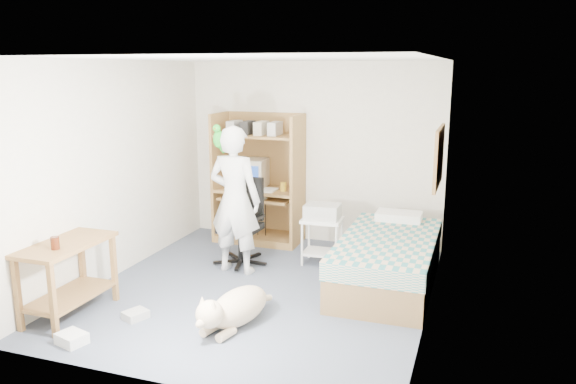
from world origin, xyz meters
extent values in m
plane|color=#4B5566|center=(0.00, 0.00, 0.00)|extent=(4.00, 4.00, 0.00)
cube|color=silver|center=(0.00, 2.00, 1.25)|extent=(3.60, 0.02, 2.50)
cube|color=silver|center=(1.80, 0.00, 1.25)|extent=(0.02, 4.00, 2.50)
cube|color=silver|center=(-1.80, 0.00, 1.25)|extent=(0.02, 4.00, 2.50)
cube|color=white|center=(0.00, 0.00, 2.50)|extent=(3.60, 4.00, 0.02)
cube|color=brown|center=(-1.28, 1.70, 0.90)|extent=(0.04, 0.60, 1.80)
cube|color=brown|center=(-0.12, 1.70, 0.90)|extent=(0.04, 0.60, 1.80)
cube|color=brown|center=(-0.70, 1.99, 0.90)|extent=(1.20, 0.02, 1.80)
cube|color=brown|center=(-0.70, 1.70, 0.74)|extent=(1.12, 0.60, 0.04)
cube|color=brown|center=(-0.70, 1.62, 0.64)|extent=(1.00, 0.50, 0.03)
cube|color=brown|center=(-0.70, 1.70, 1.50)|extent=(1.12, 0.55, 0.03)
cube|color=brown|center=(-0.70, 1.70, 0.05)|extent=(1.12, 0.60, 0.10)
cube|color=brown|center=(1.30, 0.60, 0.18)|extent=(1.00, 2.00, 0.36)
cube|color=teal|center=(1.30, 0.60, 0.46)|extent=(1.02, 2.02, 0.20)
cube|color=white|center=(1.30, 1.40, 0.60)|extent=(0.55, 0.35, 0.12)
cube|color=brown|center=(-1.55, -1.20, 0.73)|extent=(0.50, 1.00, 0.04)
cube|color=brown|center=(-1.75, -1.65, 0.35)|extent=(0.05, 0.05, 0.70)
cube|color=brown|center=(-1.35, -1.65, 0.35)|extent=(0.05, 0.05, 0.70)
cube|color=brown|center=(-1.75, -0.75, 0.35)|extent=(0.05, 0.05, 0.70)
cube|color=brown|center=(-1.35, -0.75, 0.35)|extent=(0.05, 0.05, 0.70)
cube|color=brown|center=(-1.55, -1.20, 0.20)|extent=(0.46, 0.92, 0.03)
cube|color=#966643|center=(1.78, 0.90, 1.45)|extent=(0.03, 0.90, 0.60)
cube|color=brown|center=(1.77, 0.90, 1.76)|extent=(0.04, 0.94, 0.04)
cube|color=brown|center=(1.77, 0.90, 1.14)|extent=(0.04, 0.94, 0.04)
cylinder|color=black|center=(-0.55, 0.72, 0.04)|extent=(0.60, 0.60, 0.06)
cylinder|color=black|center=(-0.55, 0.72, 0.23)|extent=(0.06, 0.06, 0.40)
cube|color=black|center=(-0.55, 0.72, 0.47)|extent=(0.48, 0.48, 0.08)
cube|color=black|center=(-0.54, 0.95, 0.80)|extent=(0.42, 0.08, 0.55)
cube|color=black|center=(-0.80, 0.74, 0.62)|extent=(0.06, 0.30, 0.04)
cube|color=black|center=(-0.31, 0.71, 0.62)|extent=(0.06, 0.30, 0.04)
imported|color=silver|center=(-0.50, 0.47, 0.88)|extent=(0.67, 0.46, 1.77)
ellipsoid|color=#148E15|center=(-0.70, 0.49, 1.60)|extent=(0.13, 0.13, 0.21)
sphere|color=#148E15|center=(-0.71, 0.45, 1.73)|extent=(0.09, 0.09, 0.09)
cone|color=orange|center=(-0.71, 0.41, 1.73)|extent=(0.04, 0.04, 0.04)
cylinder|color=#148E15|center=(-0.70, 0.54, 1.48)|extent=(0.04, 0.14, 0.13)
ellipsoid|color=#CFB08A|center=(0.11, -0.83, 0.17)|extent=(0.53, 0.82, 0.34)
sphere|color=#CFB08A|center=(0.01, -1.24, 0.26)|extent=(0.26, 0.26, 0.26)
cone|color=#CFB08A|center=(-0.06, -1.25, 0.37)|extent=(0.07, 0.07, 0.10)
cone|color=#CFB08A|center=(0.07, -1.28, 0.37)|extent=(0.07, 0.07, 0.10)
ellipsoid|color=#CFB08A|center=(-0.02, -1.34, 0.21)|extent=(0.12, 0.15, 0.09)
cylinder|color=#CFB08A|center=(0.21, -0.44, 0.11)|extent=(0.12, 0.25, 0.12)
cube|color=white|center=(0.41, 1.07, 0.57)|extent=(0.50, 0.41, 0.04)
cube|color=white|center=(0.41, 1.07, 0.15)|extent=(0.46, 0.37, 0.03)
cylinder|color=white|center=(0.19, 0.90, 0.28)|extent=(0.03, 0.03, 0.57)
cylinder|color=white|center=(0.62, 0.90, 0.28)|extent=(0.03, 0.03, 0.57)
cylinder|color=white|center=(0.19, 1.23, 0.28)|extent=(0.03, 0.03, 0.57)
cylinder|color=white|center=(0.62, 1.23, 0.28)|extent=(0.03, 0.03, 0.57)
cube|color=#AAAAA6|center=(0.41, 1.07, 0.68)|extent=(0.43, 0.33, 0.18)
cube|color=beige|center=(-0.83, 1.75, 0.97)|extent=(0.46, 0.48, 0.39)
cube|color=navy|center=(-0.81, 1.53, 0.97)|extent=(0.33, 0.05, 0.27)
cube|color=beige|center=(-0.75, 1.58, 0.67)|extent=(0.46, 0.20, 0.03)
cylinder|color=gold|center=(-0.31, 1.65, 0.82)|extent=(0.08, 0.08, 0.12)
cylinder|color=#3F180A|center=(-1.50, -1.39, 0.81)|extent=(0.08, 0.08, 0.12)
cube|color=white|center=(-1.13, -1.70, 0.05)|extent=(0.30, 0.26, 0.10)
cube|color=#A5A5A1|center=(-0.89, -1.07, 0.04)|extent=(0.25, 0.27, 0.08)
camera|label=1|loc=(2.19, -5.42, 2.41)|focal=35.00mm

